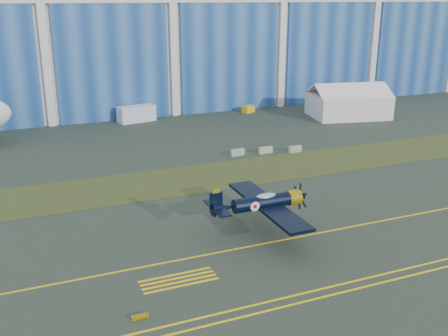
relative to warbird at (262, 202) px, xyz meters
name	(u,v)px	position (x,y,z in m)	size (l,w,h in m)	color
ground	(320,209)	(8.23, 2.88, -3.06)	(260.00, 260.00, 0.00)	#2C3930
grass_median	(260,170)	(8.23, 16.88, -3.04)	(260.00, 10.00, 0.02)	#475128
hangar	(142,26)	(8.23, 74.67, 11.90)	(220.00, 45.70, 30.00)	silver
taxiway_centreline	(348,227)	(8.23, -2.12, -3.05)	(200.00, 0.20, 0.02)	yellow
edge_line_near	(419,273)	(8.23, -11.62, -3.05)	(80.00, 0.20, 0.02)	yellow
edge_line_far	(410,268)	(8.23, -10.62, -3.05)	(80.00, 0.20, 0.02)	yellow
hold_short_ladder	(179,280)	(-9.77, -5.22, -3.05)	(6.00, 2.40, 0.02)	yellow
guard_board_left	(140,317)	(-13.77, -9.12, -2.88)	(1.20, 0.15, 0.35)	yellow
warbird	(262,202)	(0.00, 0.00, 0.00)	(10.69, 12.87, 3.80)	black
tent	(349,100)	(37.05, 38.75, 0.07)	(15.22, 12.42, 6.26)	white
shipping_container	(136,114)	(0.29, 49.73, -1.66)	(6.46, 2.58, 2.80)	silver
tug	(248,109)	(21.70, 48.99, -2.40)	(2.27, 1.42, 1.32)	gold
barrier_a	(237,152)	(8.18, 23.79, -2.61)	(2.00, 0.60, 0.90)	gray
barrier_b	(265,150)	(12.27, 23.26, -2.61)	(2.00, 0.60, 0.90)	#9F9D86
barrier_c	(295,149)	(16.37, 22.12, -2.61)	(2.00, 0.60, 0.90)	gray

